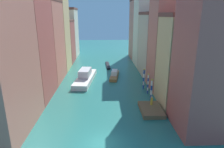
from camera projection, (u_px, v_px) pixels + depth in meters
name	position (u px, v px, depth m)	size (l,w,h in m)	color
ground_plane	(103.00, 79.00, 46.78)	(154.00, 154.00, 0.00)	#28756B
building_left_1	(27.00, 45.00, 33.87)	(7.32, 9.65, 19.30)	#B25147
building_left_2	(44.00, 41.00, 43.75)	(7.32, 10.58, 18.11)	#C6705B
building_left_3	(54.00, 32.00, 52.71)	(7.32, 8.32, 20.64)	#DBB77A
building_left_4	(62.00, 41.00, 62.26)	(7.32, 8.71, 13.21)	#B25147
building_left_5	(67.00, 33.00, 70.73)	(7.32, 10.03, 17.10)	beige
building_right_0	(213.00, 45.00, 23.33)	(7.32, 7.44, 22.41)	#B25147
building_right_1	(183.00, 61.00, 31.96)	(7.32, 7.60, 15.00)	#DBB77A
building_right_2	(170.00, 37.00, 38.33)	(7.32, 7.30, 21.19)	#C6705B
building_right_3	(156.00, 44.00, 48.54)	(7.32, 12.14, 15.37)	#BCB299
building_right_4	(148.00, 27.00, 57.95)	(7.32, 9.43, 22.35)	beige
building_right_5	(141.00, 29.00, 67.93)	(7.32, 10.70, 19.76)	#C6705B
waterfront_dock	(151.00, 110.00, 31.06)	(3.36, 5.22, 0.65)	brown
person_on_dock	(152.00, 101.00, 31.88)	(0.36, 0.36, 1.43)	gold
mooring_pole_0	(151.00, 89.00, 35.02)	(0.38, 0.38, 3.93)	#1E479E
mooring_pole_1	(148.00, 83.00, 37.67)	(0.29, 0.29, 4.06)	#1E479E
mooring_pole_2	(144.00, 79.00, 40.21)	(0.33, 0.33, 4.27)	#1E479E
vaporetto_white	(85.00, 77.00, 45.25)	(4.64, 13.19, 2.82)	white
gondola_black	(108.00, 65.00, 58.80)	(1.36, 8.37, 0.42)	black
motorboat_0	(114.00, 75.00, 48.13)	(2.82, 7.89, 1.72)	olive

